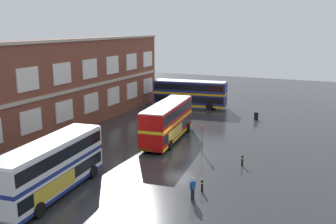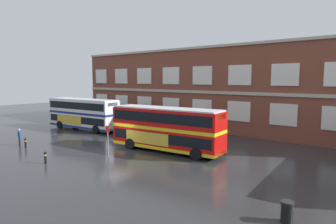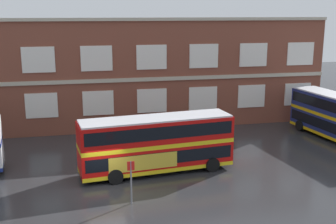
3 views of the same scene
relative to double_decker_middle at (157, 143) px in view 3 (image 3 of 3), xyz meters
name	(u,v)px [view 3 (image 3 of 3)]	position (x,y,z in m)	size (l,w,h in m)	color
ground_plane	(105,181)	(-3.81, -0.87, -2.15)	(120.00, 120.00, 0.00)	#2B2B2D
brick_terminal_building	(95,73)	(-3.47, 15.10, 3.11)	(46.35, 8.19, 10.81)	brown
double_decker_middle	(157,143)	(0.00, 0.00, 0.00)	(11.22, 3.80, 4.07)	red
bus_stand_flag	(131,178)	(-2.48, -4.82, -0.51)	(0.44, 0.10, 2.70)	slate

